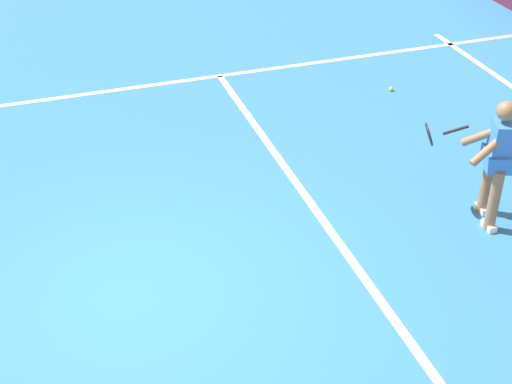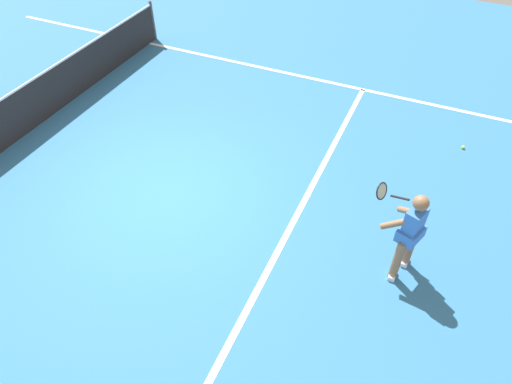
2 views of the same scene
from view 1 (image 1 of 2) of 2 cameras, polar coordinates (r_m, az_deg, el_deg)
The scene contains 5 objects.
ground_plane at distance 8.06m, azimuth -8.70°, elevation -7.35°, with size 23.74×23.74×0.00m, color teal.
service_line_marking at distance 8.60m, azimuth 6.55°, elevation -4.19°, with size 9.89×0.10×0.01m, color white.
sideline_right_marking at distance 12.25m, azimuth -13.24°, elevation 7.10°, with size 0.10×16.26×0.01m, color white.
tennis_player at distance 8.96m, azimuth 17.48°, elevation 2.47°, with size 0.99×0.87×1.55m.
tennis_ball_near at distance 12.26m, azimuth 10.13°, elevation 7.64°, with size 0.07×0.07×0.07m, color #D1E533.
Camera 1 is at (-6.15, 0.79, 5.16)m, focal length 53.19 mm.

